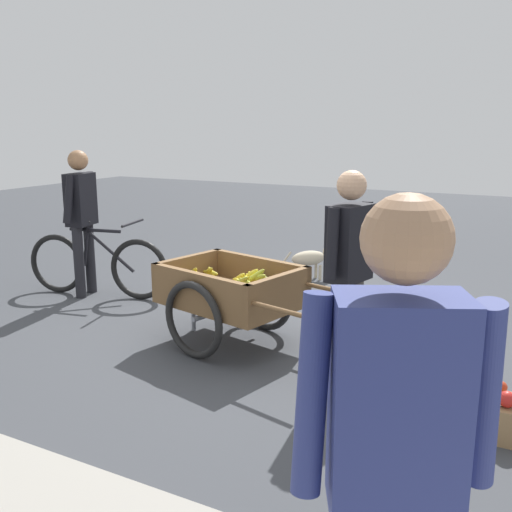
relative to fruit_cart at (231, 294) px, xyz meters
name	(u,v)px	position (x,y,z in m)	size (l,w,h in m)	color
ground_plane	(272,337)	(-0.25, -0.28, -0.44)	(24.00, 24.00, 0.00)	#3D3F44
fruit_cart	(231,294)	(0.00, 0.00, 0.00)	(1.78, 1.13, 0.72)	brown
vendor_person	(349,259)	(-1.11, 0.26, 0.48)	(0.27, 0.54, 1.54)	#4C4742
bicycle	(97,265)	(2.00, -0.55, -0.09)	(1.64, 0.53, 0.85)	black
cyclist_person	(81,210)	(2.15, -0.51, 0.50)	(0.27, 0.57, 1.58)	black
dog	(312,258)	(0.20, -2.26, -0.17)	(0.47, 0.54, 0.40)	beige
plastic_bucket	(229,287)	(0.65, -1.07, -0.29)	(0.23, 0.23, 0.29)	#B21E1E
apple_crate	(504,416)	(-2.22, 0.56, -0.32)	(0.44, 0.32, 0.32)	#99754C
bystander_person	(395,447)	(-2.07, 2.71, 0.58)	(0.48, 0.35, 1.69)	#333851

